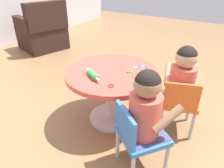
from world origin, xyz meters
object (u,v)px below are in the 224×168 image
at_px(seated_child_right, 183,76).
at_px(rolling_pin, 93,75).
at_px(craft_table, 112,85).
at_px(child_chair_right, 179,102).
at_px(child_chair_left, 138,135).
at_px(armchair_dark, 43,32).
at_px(craft_scissors, 143,67).
at_px(seated_child_left, 146,107).

height_order(seated_child_right, rolling_pin, seated_child_right).
xyz_separation_m(craft_table, child_chair_right, (0.17, -0.57, -0.08)).
bearing_deg(rolling_pin, child_chair_left, -110.52).
height_order(child_chair_left, armchair_dark, armchair_dark).
distance_m(child_chair_right, rolling_pin, 0.76).
height_order(child_chair_right, craft_scissors, child_chair_right).
bearing_deg(craft_scissors, child_chair_right, -98.13).
distance_m(seated_child_left, rolling_pin, 0.56).
relative_size(child_chair_left, craft_scissors, 4.06).
bearing_deg(craft_scissors, seated_child_right, -92.54).
height_order(craft_table, craft_scissors, craft_scissors).
xyz_separation_m(child_chair_left, armchair_dark, (1.44, 2.60, 0.00)).
relative_size(seated_child_left, rolling_pin, 2.41).
height_order(child_chair_left, seated_child_left, seated_child_left).
distance_m(seated_child_left, craft_scissors, 0.64).
height_order(seated_child_left, child_chair_right, seated_child_left).
height_order(child_chair_right, seated_child_right, seated_child_right).
relative_size(armchair_dark, rolling_pin, 4.13).
bearing_deg(rolling_pin, craft_table, -18.64).
height_order(craft_table, rolling_pin, rolling_pin).
distance_m(craft_table, seated_child_left, 0.61).
xyz_separation_m(craft_table, armchair_dark, (1.06, 2.15, -0.07)).
xyz_separation_m(seated_child_right, rolling_pin, (-0.39, 0.62, 0.01)).
xyz_separation_m(child_chair_right, rolling_pin, (-0.35, 0.63, 0.24)).
distance_m(craft_table, child_chair_left, 0.60).
bearing_deg(craft_scissors, armchair_dark, 70.30).
bearing_deg(armchair_dark, seated_child_right, -107.54).
distance_m(craft_table, craft_scissors, 0.32).
distance_m(craft_table, seated_child_right, 0.61).
bearing_deg(seated_child_left, craft_scissors, 26.56).
distance_m(child_chair_right, craft_scissors, 0.44).
relative_size(craft_table, craft_scissors, 6.21).
height_order(seated_child_left, seated_child_right, same).
relative_size(craft_table, seated_child_right, 1.61).
xyz_separation_m(craft_table, seated_child_right, (0.20, -0.55, 0.15)).
bearing_deg(rolling_pin, child_chair_right, -60.63).
bearing_deg(child_chair_left, child_chair_right, -11.83).
relative_size(seated_child_right, armchair_dark, 0.58).
bearing_deg(seated_child_right, craft_table, 110.29).
height_order(rolling_pin, craft_scissors, rolling_pin).
xyz_separation_m(seated_child_left, child_chair_right, (0.52, -0.09, -0.23)).
height_order(seated_child_right, armchair_dark, armchair_dark).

